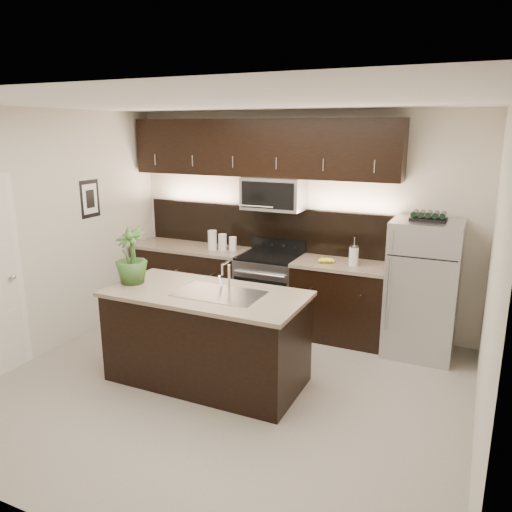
{
  "coord_description": "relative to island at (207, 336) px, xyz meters",
  "views": [
    {
      "loc": [
        2.13,
        -3.9,
        2.49
      ],
      "look_at": [
        0.08,
        0.55,
        1.23
      ],
      "focal_mm": 35.0,
      "sensor_mm": 36.0,
      "label": 1
    }
  ],
  "objects": [
    {
      "name": "island",
      "position": [
        0.0,
        0.0,
        0.0
      ],
      "size": [
        1.96,
        0.96,
        0.94
      ],
      "color": "black",
      "rests_on": "ground"
    },
    {
      "name": "refrigerator",
      "position": [
        1.85,
        1.55,
        0.29
      ],
      "size": [
        0.74,
        0.67,
        1.53
      ],
      "primitive_type": "cube",
      "color": "#B2B2B7",
      "rests_on": "ground"
    },
    {
      "name": "counter_run",
      "position": [
        -0.21,
        1.61,
        -0.0
      ],
      "size": [
        3.51,
        0.65,
        0.94
      ],
      "color": "black",
      "rests_on": "ground"
    },
    {
      "name": "ground",
      "position": [
        0.24,
        -0.08,
        -0.47
      ],
      "size": [
        4.5,
        4.5,
        0.0
      ],
      "primitive_type": "plane",
      "color": "gray",
      "rests_on": "ground"
    },
    {
      "name": "bananas",
      "position": [
        0.69,
        1.53,
        0.5
      ],
      "size": [
        0.24,
        0.22,
        0.06
      ],
      "primitive_type": "ellipsoid",
      "rotation": [
        0.0,
        0.0,
        0.41
      ],
      "color": "yellow",
      "rests_on": "counter_run"
    },
    {
      "name": "plant",
      "position": [
        -0.83,
        -0.06,
        0.76
      ],
      "size": [
        0.36,
        0.36,
        0.58
      ],
      "primitive_type": "imported",
      "rotation": [
        0.0,
        0.0,
        -0.11
      ],
      "color": "#325B24",
      "rests_on": "island"
    },
    {
      "name": "wine_rack",
      "position": [
        1.85,
        1.55,
        1.1
      ],
      "size": [
        0.38,
        0.23,
        0.09
      ],
      "color": "black",
      "rests_on": "refrigerator"
    },
    {
      "name": "french_press",
      "position": [
        1.07,
        1.56,
        0.59
      ],
      "size": [
        0.11,
        0.11,
        0.33
      ],
      "rotation": [
        0.0,
        0.0,
        -0.34
      ],
      "color": "silver",
      "rests_on": "counter_run"
    },
    {
      "name": "room_walls",
      "position": [
        0.13,
        -0.12,
        1.22
      ],
      "size": [
        4.52,
        4.02,
        2.71
      ],
      "color": "beige",
      "rests_on": "ground"
    },
    {
      "name": "sink_faucet",
      "position": [
        0.15,
        0.01,
        0.48
      ],
      "size": [
        0.84,
        0.5,
        0.28
      ],
      "color": "silver",
      "rests_on": "island"
    },
    {
      "name": "upper_fixtures",
      "position": [
        -0.19,
        1.75,
        1.67
      ],
      "size": [
        3.49,
        0.4,
        1.66
      ],
      "color": "black",
      "rests_on": "counter_run"
    },
    {
      "name": "canisters",
      "position": [
        -0.7,
        1.58,
        0.58
      ],
      "size": [
        0.37,
        0.17,
        0.25
      ],
      "rotation": [
        0.0,
        0.0,
        0.23
      ],
      "color": "silver",
      "rests_on": "counter_run"
    }
  ]
}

